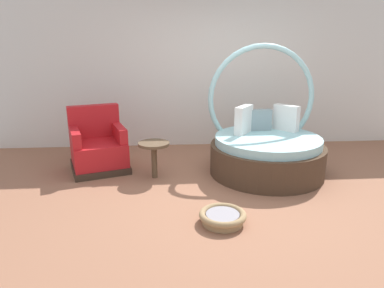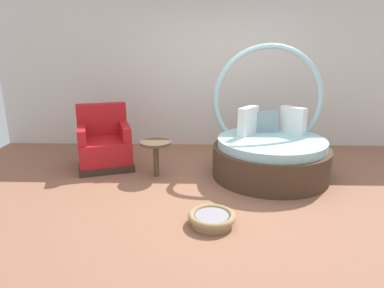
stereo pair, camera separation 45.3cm
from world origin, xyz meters
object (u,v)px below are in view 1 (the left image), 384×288
Objects in this scene: pet_basket at (223,217)px; side_table at (154,149)px; round_daybed at (266,147)px; red_armchair at (98,148)px.

side_table is at bearing 118.95° from pet_basket.
round_daybed is 1.64m from side_table.
round_daybed is 3.57× the size of side_table.
side_table reaches higher than pet_basket.
red_armchair is at bearing 172.85° from round_daybed.
round_daybed is at bearing 4.04° from side_table.
red_armchair is 0.96m from side_table.
pet_basket is at bearing -61.05° from side_table.
side_table is (-0.76, 1.38, 0.35)m from pet_basket.
side_table is (-1.64, -0.12, 0.05)m from round_daybed.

